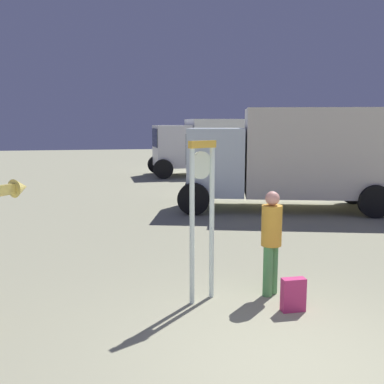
# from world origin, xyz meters

# --- Properties ---
(ground_plane) EXTENTS (80.00, 80.00, 0.00)m
(ground_plane) POSITION_xyz_m (0.00, 0.00, 0.00)
(ground_plane) COLOR gray
(standing_clock) EXTENTS (0.44, 0.29, 2.31)m
(standing_clock) POSITION_xyz_m (-0.59, 2.00, 1.40)
(standing_clock) COLOR white
(standing_clock) RESTS_ON ground_plane
(person_near_clock) EXTENTS (0.30, 0.30, 1.57)m
(person_near_clock) POSITION_xyz_m (0.46, 2.00, 0.88)
(person_near_clock) COLOR #4A8F4E
(person_near_clock) RESTS_ON ground_plane
(backpack) EXTENTS (0.32, 0.18, 0.46)m
(backpack) POSITION_xyz_m (0.55, 1.39, 0.23)
(backpack) COLOR #C13067
(backpack) RESTS_ON ground_plane
(box_truck_near) EXTENTS (7.16, 4.04, 2.97)m
(box_truck_near) POSITION_xyz_m (3.91, 8.15, 1.62)
(box_truck_near) COLOR beige
(box_truck_near) RESTS_ON ground_plane
(box_truck_far) EXTENTS (7.14, 2.68, 2.74)m
(box_truck_far) POSITION_xyz_m (4.07, 17.46, 1.54)
(box_truck_far) COLOR white
(box_truck_far) RESTS_ON ground_plane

